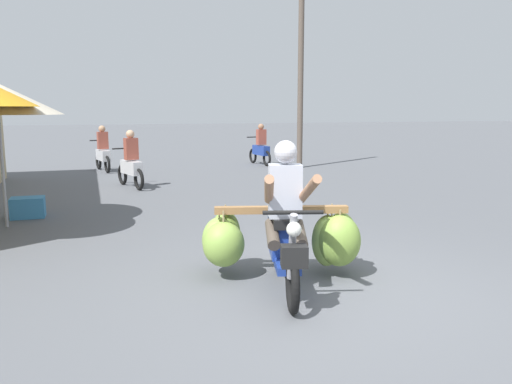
{
  "coord_description": "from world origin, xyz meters",
  "views": [
    {
      "loc": [
        -2.26,
        -4.53,
        1.9
      ],
      "look_at": [
        -0.37,
        1.28,
        0.9
      ],
      "focal_mm": 35.82,
      "sensor_mm": 36.0,
      "label": 1
    }
  ],
  "objects_px": {
    "motorbike_main_loaded": "(285,235)",
    "motorbike_distant_ahead_left": "(103,153)",
    "motorbike_distant_ahead_right": "(261,148)",
    "motorbike_distant_far_ahead": "(131,165)",
    "utility_pole": "(301,68)",
    "produce_crate": "(28,207)"
  },
  "relations": [
    {
      "from": "motorbike_main_loaded",
      "to": "motorbike_distant_ahead_left",
      "type": "distance_m",
      "value": 11.19
    },
    {
      "from": "motorbike_main_loaded",
      "to": "motorbike_distant_ahead_right",
      "type": "distance_m",
      "value": 11.88
    },
    {
      "from": "motorbike_distant_ahead_right",
      "to": "motorbike_distant_far_ahead",
      "type": "xyz_separation_m",
      "value": [
        -4.62,
        -3.92,
        0.0
      ]
    },
    {
      "from": "motorbike_distant_ahead_left",
      "to": "motorbike_distant_far_ahead",
      "type": "xyz_separation_m",
      "value": [
        0.56,
        -3.63,
        0.0
      ]
    },
    {
      "from": "motorbike_main_loaded",
      "to": "utility_pole",
      "type": "xyz_separation_m",
      "value": [
        4.44,
        10.14,
        2.66
      ]
    },
    {
      "from": "motorbike_distant_far_ahead",
      "to": "utility_pole",
      "type": "relative_size",
      "value": 0.25
    },
    {
      "from": "produce_crate",
      "to": "utility_pole",
      "type": "distance_m",
      "value": 9.91
    },
    {
      "from": "motorbike_distant_far_ahead",
      "to": "produce_crate",
      "type": "bearing_deg",
      "value": -124.32
    },
    {
      "from": "motorbike_main_loaded",
      "to": "produce_crate",
      "type": "distance_m",
      "value": 5.47
    },
    {
      "from": "motorbike_distant_ahead_right",
      "to": "utility_pole",
      "type": "relative_size",
      "value": 0.26
    },
    {
      "from": "motorbike_distant_ahead_right",
      "to": "produce_crate",
      "type": "distance_m",
      "value": 9.56
    },
    {
      "from": "utility_pole",
      "to": "produce_crate",
      "type": "bearing_deg",
      "value": -143.18
    },
    {
      "from": "motorbike_distant_ahead_right",
      "to": "produce_crate",
      "type": "xyz_separation_m",
      "value": [
        -6.63,
        -6.87,
        -0.39
      ]
    },
    {
      "from": "motorbike_distant_far_ahead",
      "to": "utility_pole",
      "type": "distance_m",
      "value": 6.69
    },
    {
      "from": "produce_crate",
      "to": "utility_pole",
      "type": "xyz_separation_m",
      "value": [
        7.56,
        5.66,
        2.98
      ]
    },
    {
      "from": "motorbike_distant_ahead_right",
      "to": "motorbike_distant_far_ahead",
      "type": "distance_m",
      "value": 6.06
    },
    {
      "from": "motorbike_distant_ahead_left",
      "to": "motorbike_distant_ahead_right",
      "type": "height_order",
      "value": "same"
    },
    {
      "from": "produce_crate",
      "to": "utility_pole",
      "type": "bearing_deg",
      "value": 36.82
    },
    {
      "from": "motorbike_distant_far_ahead",
      "to": "produce_crate",
      "type": "distance_m",
      "value": 3.6
    },
    {
      "from": "motorbike_main_loaded",
      "to": "utility_pole",
      "type": "distance_m",
      "value": 11.38
    },
    {
      "from": "motorbike_distant_far_ahead",
      "to": "motorbike_distant_ahead_left",
      "type": "bearing_deg",
      "value": 98.71
    },
    {
      "from": "produce_crate",
      "to": "utility_pole",
      "type": "height_order",
      "value": "utility_pole"
    }
  ]
}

